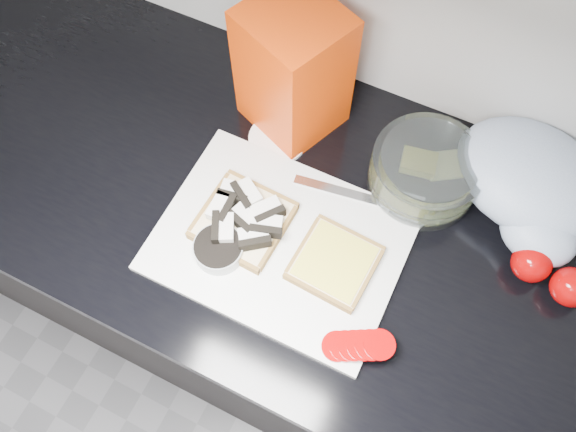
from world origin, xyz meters
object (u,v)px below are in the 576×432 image
(cutting_board, at_px, (280,242))
(steel_canister, at_px, (293,55))
(glass_bowl, at_px, (425,172))
(bread_bag, at_px, (293,71))

(cutting_board, bearing_deg, steel_canister, 112.11)
(cutting_board, bearing_deg, glass_bowl, 51.29)
(glass_bowl, distance_m, steel_canister, 0.31)
(cutting_board, relative_size, bread_bag, 1.65)
(glass_bowl, height_order, bread_bag, bread_bag)
(bread_bag, xyz_separation_m, steel_canister, (-0.03, 0.05, -0.03))
(bread_bag, bearing_deg, steel_canister, 138.74)
(cutting_board, height_order, bread_bag, bread_bag)
(bread_bag, relative_size, steel_canister, 1.28)
(steel_canister, bearing_deg, glass_bowl, -16.74)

